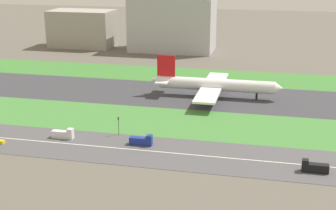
{
  "coord_description": "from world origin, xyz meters",
  "views": [
    {
      "loc": [
        53.66,
        -226.24,
        66.67
      ],
      "look_at": [
        10.51,
        -36.5,
        6.0
      ],
      "focal_mm": 51.6,
      "sensor_mm": 36.0,
      "label": 1
    }
  ],
  "objects_px": {
    "truck_2": "(63,134)",
    "fuel_tank_west": "(191,30)",
    "airliner": "(213,85)",
    "truck_1": "(314,167)",
    "traffic_light": "(118,125)",
    "truck_0": "(142,141)",
    "hangar_building": "(172,24)",
    "terminal_building": "(82,29)"
  },
  "relations": [
    {
      "from": "truck_2",
      "to": "fuel_tank_west",
      "type": "distance_m",
      "value": 227.25
    },
    {
      "from": "airliner",
      "to": "fuel_tank_west",
      "type": "relative_size",
      "value": 2.51
    },
    {
      "from": "truck_1",
      "to": "traffic_light",
      "type": "relative_size",
      "value": 1.17
    },
    {
      "from": "truck_0",
      "to": "truck_1",
      "type": "distance_m",
      "value": 61.09
    },
    {
      "from": "truck_1",
      "to": "truck_2",
      "type": "xyz_separation_m",
      "value": [
        -91.11,
        10.0,
        0.0
      ]
    },
    {
      "from": "airliner",
      "to": "hangar_building",
      "type": "bearing_deg",
      "value": 111.55
    },
    {
      "from": "truck_0",
      "to": "airliner",
      "type": "bearing_deg",
      "value": 76.1
    },
    {
      "from": "traffic_light",
      "to": "terminal_building",
      "type": "bearing_deg",
      "value": 116.38
    },
    {
      "from": "terminal_building",
      "to": "traffic_light",
      "type": "bearing_deg",
      "value": -63.62
    },
    {
      "from": "airliner",
      "to": "truck_1",
      "type": "distance_m",
      "value": 89.39
    },
    {
      "from": "truck_0",
      "to": "hangar_building",
      "type": "distance_m",
      "value": 184.99
    },
    {
      "from": "traffic_light",
      "to": "airliner",
      "type": "bearing_deg",
      "value": 64.75
    },
    {
      "from": "traffic_light",
      "to": "fuel_tank_west",
      "type": "xyz_separation_m",
      "value": [
        -10.8,
        219.01,
        3.84
      ]
    },
    {
      "from": "truck_1",
      "to": "terminal_building",
      "type": "relative_size",
      "value": 0.18
    },
    {
      "from": "airliner",
      "to": "truck_0",
      "type": "relative_size",
      "value": 7.74
    },
    {
      "from": "truck_2",
      "to": "traffic_light",
      "type": "xyz_separation_m",
      "value": [
        19.38,
        7.99,
        2.62
      ]
    },
    {
      "from": "airliner",
      "to": "truck_0",
      "type": "bearing_deg",
      "value": -103.9
    },
    {
      "from": "traffic_light",
      "to": "fuel_tank_west",
      "type": "height_order",
      "value": "fuel_tank_west"
    },
    {
      "from": "traffic_light",
      "to": "fuel_tank_west",
      "type": "relative_size",
      "value": 0.28
    },
    {
      "from": "airliner",
      "to": "fuel_tank_west",
      "type": "distance_m",
      "value": 163.75
    },
    {
      "from": "airliner",
      "to": "truck_0",
      "type": "xyz_separation_m",
      "value": [
        -16.83,
        -68.0,
        -4.56
      ]
    },
    {
      "from": "airliner",
      "to": "terminal_building",
      "type": "bearing_deg",
      "value": 135.15
    },
    {
      "from": "terminal_building",
      "to": "truck_0",
      "type": "bearing_deg",
      "value": -61.76
    },
    {
      "from": "truck_1",
      "to": "traffic_light",
      "type": "height_order",
      "value": "traffic_light"
    },
    {
      "from": "fuel_tank_west",
      "to": "terminal_building",
      "type": "bearing_deg",
      "value": -149.2
    },
    {
      "from": "traffic_light",
      "to": "hangar_building",
      "type": "relative_size",
      "value": 0.12
    },
    {
      "from": "truck_2",
      "to": "terminal_building",
      "type": "bearing_deg",
      "value": 110.19
    },
    {
      "from": "truck_2",
      "to": "airliner",
      "type": "bearing_deg",
      "value": 54.96
    },
    {
      "from": "truck_1",
      "to": "truck_0",
      "type": "bearing_deg",
      "value": -9.42
    },
    {
      "from": "traffic_light",
      "to": "hangar_building",
      "type": "distance_m",
      "value": 175.43
    },
    {
      "from": "truck_1",
      "to": "fuel_tank_west",
      "type": "xyz_separation_m",
      "value": [
        -82.53,
        237.0,
        6.46
      ]
    },
    {
      "from": "hangar_building",
      "to": "fuel_tank_west",
      "type": "xyz_separation_m",
      "value": [
        5.92,
        45.0,
        -10.95
      ]
    },
    {
      "from": "traffic_light",
      "to": "terminal_building",
      "type": "relative_size",
      "value": 0.15
    },
    {
      "from": "traffic_light",
      "to": "terminal_building",
      "type": "xyz_separation_m",
      "value": [
        -86.3,
        174.01,
        9.32
      ]
    },
    {
      "from": "airliner",
      "to": "truck_1",
      "type": "bearing_deg",
      "value": -60.89
    },
    {
      "from": "truck_1",
      "to": "fuel_tank_west",
      "type": "bearing_deg",
      "value": -70.8
    },
    {
      "from": "truck_0",
      "to": "terminal_building",
      "type": "relative_size",
      "value": 0.18
    },
    {
      "from": "truck_0",
      "to": "truck_1",
      "type": "bearing_deg",
      "value": -9.42
    },
    {
      "from": "terminal_building",
      "to": "hangar_building",
      "type": "relative_size",
      "value": 0.79
    },
    {
      "from": "traffic_light",
      "to": "truck_2",
      "type": "bearing_deg",
      "value": -157.58
    },
    {
      "from": "airliner",
      "to": "traffic_light",
      "type": "height_order",
      "value": "airliner"
    },
    {
      "from": "truck_0",
      "to": "fuel_tank_west",
      "type": "xyz_separation_m",
      "value": [
        -22.27,
        227.0,
        6.46
      ]
    }
  ]
}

